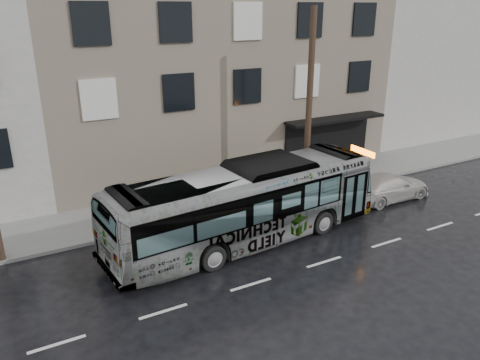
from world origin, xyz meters
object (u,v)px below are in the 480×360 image
object	(u,v)px
utility_pole_front	(309,105)
bus	(246,205)
sign_post	(323,167)
white_sedan	(388,187)

from	to	relation	value
utility_pole_front	bus	distance (m)	6.58
utility_pole_front	sign_post	distance (m)	3.48
utility_pole_front	white_sedan	world-z (taller)	utility_pole_front
utility_pole_front	white_sedan	xyz separation A→B (m)	(3.36, -2.37, -3.99)
utility_pole_front	white_sedan	size ratio (longest dim) A/B	1.97
sign_post	white_sedan	distance (m)	3.35
white_sedan	utility_pole_front	bearing A→B (deg)	54.69
sign_post	white_sedan	world-z (taller)	sign_post
bus	white_sedan	distance (m)	8.51
bus	white_sedan	world-z (taller)	bus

